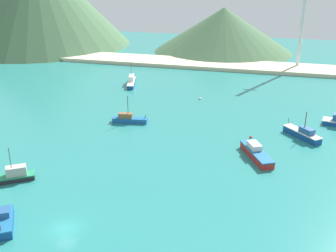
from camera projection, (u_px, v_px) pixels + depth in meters
ground at (135, 144)px, 83.53m from camera, size 260.00×280.00×0.50m
fishing_boat_1 at (303, 134)px, 85.64m from camera, size 7.91×8.36×6.03m
fishing_boat_2 at (256, 153)px, 77.04m from camera, size 7.08×10.54×2.47m
fishing_boat_4 at (129, 119)px, 94.13m from camera, size 8.44×3.21×6.50m
fishing_boat_6 at (13, 176)px, 68.73m from camera, size 7.69×6.24×6.17m
fishing_boat_7 at (131, 82)px, 123.48m from camera, size 4.65×10.57×6.59m
fishing_boat_8 at (3, 221)px, 56.62m from camera, size 6.01×7.24×2.85m
buoy_0 at (200, 99)px, 110.51m from camera, size 0.77×0.77×0.77m
buoy_2 at (251, 137)px, 85.98m from camera, size 0.63×0.63×0.63m
beach_strip at (200, 63)px, 147.81m from camera, size 247.00×14.61×1.20m
hill_central at (223, 30)px, 168.04m from camera, size 57.74×57.74×18.04m
radio_tower at (304, 13)px, 136.06m from camera, size 3.77×3.01×37.65m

